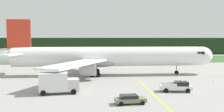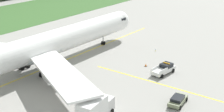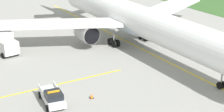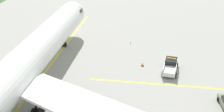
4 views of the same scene
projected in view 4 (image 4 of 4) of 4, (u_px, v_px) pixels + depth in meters
taxiway_centerline_main at (26, 97)px, 40.03m from camera, size 74.76×2.05×0.01m
taxiway_centerline_spur at (199, 87)px, 42.35m from camera, size 1.06×32.39×0.01m
airliner at (19, 71)px, 37.43m from camera, size 55.79×42.31×13.81m
ops_pickup_truck at (171, 66)px, 46.62m from camera, size 5.61×2.89×1.94m
apron_cone at (142, 64)px, 48.46m from camera, size 0.49×0.49×0.61m
taxiway_edge_light_east at (130, 43)px, 57.13m from camera, size 0.12×0.12×0.45m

